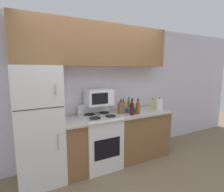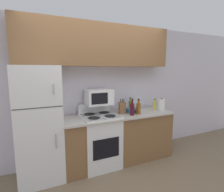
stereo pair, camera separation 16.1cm
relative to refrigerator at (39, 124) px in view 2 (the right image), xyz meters
The scene contains 14 objects.
ground_plane 1.38m from the refrigerator, 16.92° to the right, with size 12.00×12.00×0.00m, color #7F6B51.
wall_back 1.15m from the refrigerator, 18.70° to the left, with size 8.00×0.05×2.55m.
lower_cabinets 1.41m from the refrigerator, ahead, with size 2.05×0.63×0.89m.
refrigerator is the anchor object (origin of this frame).
upper_cabinets 1.61m from the refrigerator, ahead, with size 2.69×0.35×0.71m.
stove 1.05m from the refrigerator, ahead, with size 0.63×0.62×1.08m.
microwave 1.06m from the refrigerator, ahead, with size 0.45×0.34×0.27m.
knife_block 1.42m from the refrigerator, ahead, with size 0.12×0.08×0.28m.
bowl 1.62m from the refrigerator, ahead, with size 0.21×0.21×0.08m.
bottle_olive_oil 1.72m from the refrigerator, ahead, with size 0.06×0.06×0.26m.
bottle_wine_red 1.55m from the refrigerator, ahead, with size 0.08×0.08×0.30m.
bottle_cooking_spray 2.19m from the refrigerator, ahead, with size 0.06×0.06×0.22m.
bottle_whiskey 1.69m from the refrigerator, ahead, with size 0.08×0.08×0.28m.
kettle 2.28m from the refrigerator, ahead, with size 0.15×0.15×0.24m.
Camera 2 is at (-1.08, -2.46, 1.70)m, focal length 28.00 mm.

